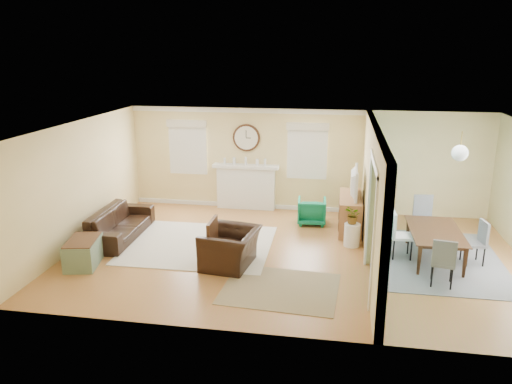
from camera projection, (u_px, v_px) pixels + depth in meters
floor at (292, 255)px, 10.11m from camera, size 9.00×9.00×0.00m
wall_back at (305, 161)px, 12.60m from camera, size 9.00×0.02×2.60m
wall_front at (273, 252)px, 6.91m from camera, size 9.00×0.02×2.60m
wall_left at (80, 183)px, 10.48m from camera, size 0.02×6.00×2.60m
ceiling at (295, 127)px, 9.40m from camera, size 9.00×6.00×0.02m
partition at (372, 190)px, 9.76m from camera, size 0.17×6.00×2.60m
fireplace at (246, 186)px, 12.92m from camera, size 1.70×0.30×1.17m
wall_clock at (246, 138)px, 12.66m from camera, size 0.70×0.07×0.70m
window_left at (188, 143)px, 12.95m from camera, size 1.05×0.13×1.42m
window_right at (307, 147)px, 12.45m from camera, size 1.05×0.13×1.42m
pendant at (460, 153)px, 9.02m from camera, size 0.30×0.30×0.55m
rug_cream at (199, 245)px, 10.61m from camera, size 3.05×2.65×0.02m
rug_jute at (280, 289)px, 8.67m from camera, size 2.06×1.73×0.01m
rug_grey at (434, 259)px, 9.88m from camera, size 2.54×3.18×0.01m
sofa at (119, 224)px, 10.96m from camera, size 0.92×2.21×0.64m
eames_chair at (231, 248)px, 9.51m from camera, size 1.10×1.22×0.72m
green_chair at (312, 211)px, 11.86m from camera, size 0.69×0.71×0.61m
trunk at (83, 252)px, 9.57m from camera, size 0.72×0.99×0.52m
credenza at (350, 213)px, 11.43m from camera, size 0.51×1.49×0.80m
tv at (351, 182)px, 11.23m from camera, size 0.17×1.14×0.66m
garden_stool at (352, 235)px, 10.50m from camera, size 0.33×0.33×0.49m
potted_plant at (353, 215)px, 10.38m from camera, size 0.44×0.46×0.39m
dining_table at (436, 245)px, 9.80m from camera, size 0.99×1.75×0.61m
dining_chair_n at (425, 214)px, 10.88m from camera, size 0.46×0.46×0.94m
dining_chair_s at (443, 257)px, 8.67m from camera, size 0.46×0.46×0.89m
dining_chair_w at (402, 231)px, 9.84m from camera, size 0.44×0.44×0.94m
dining_chair_e at (474, 239)px, 9.55m from camera, size 0.44×0.44×0.87m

